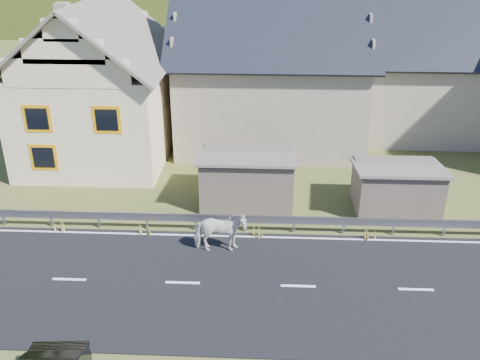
{
  "coord_description": "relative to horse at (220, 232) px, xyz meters",
  "views": [
    {
      "loc": [
        -1.27,
        -15.19,
        11.08
      ],
      "look_at": [
        -2.19,
        3.7,
        2.3
      ],
      "focal_mm": 40.0,
      "sensor_mm": 36.0,
      "label": 1
    }
  ],
  "objects": [
    {
      "name": "horse",
      "position": [
        0.0,
        0.0,
        0.0
      ],
      "size": [
        1.06,
        2.05,
        1.67
      ],
      "primitive_type": "imported",
      "rotation": [
        0.0,
        0.0,
        1.66
      ],
      "color": "silver",
      "rests_on": "road"
    },
    {
      "name": "shed_right",
      "position": [
        7.36,
        3.9,
        0.13
      ],
      "size": [
        3.8,
        2.9,
        2.2
      ],
      "primitive_type": "cube",
      "color": "#6F5F52",
      "rests_on": "ground"
    },
    {
      "name": "shed_left",
      "position": [
        0.86,
        4.4,
        0.23
      ],
      "size": [
        4.3,
        3.3,
        2.4
      ],
      "primitive_type": "cube",
      "color": "#6F5F52",
      "rests_on": "ground"
    },
    {
      "name": "ground",
      "position": [
        2.86,
        -2.1,
        -0.87
      ],
      "size": [
        160.0,
        160.0,
        0.0
      ],
      "primitive_type": "plane",
      "color": "#384A19",
      "rests_on": "ground"
    },
    {
      "name": "house_stone_b",
      "position": [
        11.86,
        14.9,
        3.36
      ],
      "size": [
        9.8,
        8.8,
        8.1
      ],
      "color": "gray",
      "rests_on": "ground"
    },
    {
      "name": "lane_markings",
      "position": [
        2.86,
        -2.1,
        -0.83
      ],
      "size": [
        60.0,
        6.6,
        0.01
      ],
      "primitive_type": "cube",
      "color": "silver",
      "rests_on": "road"
    },
    {
      "name": "house_cream",
      "position": [
        -7.14,
        9.89,
        3.48
      ],
      "size": [
        7.8,
        9.8,
        8.3
      ],
      "color": "beige",
      "rests_on": "ground"
    },
    {
      "name": "guardrail",
      "position": [
        2.86,
        1.58,
        -0.31
      ],
      "size": [
        28.1,
        0.09,
        0.75
      ],
      "color": "#93969B",
      "rests_on": "ground"
    },
    {
      "name": "house_stone_a",
      "position": [
        1.86,
        12.9,
        3.76
      ],
      "size": [
        10.8,
        9.8,
        8.9
      ],
      "color": "gray",
      "rests_on": "ground"
    },
    {
      "name": "road",
      "position": [
        2.86,
        -2.1,
        -0.85
      ],
      "size": [
        60.0,
        7.0,
        0.04
      ],
      "primitive_type": "cube",
      "color": "black",
      "rests_on": "ground"
    },
    {
      "name": "mountain",
      "position": [
        7.86,
        177.9,
        -20.87
      ],
      "size": [
        440.0,
        280.0,
        260.0
      ],
      "primitive_type": "ellipsoid",
      "color": "#2C3E11",
      "rests_on": "ground"
    }
  ]
}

